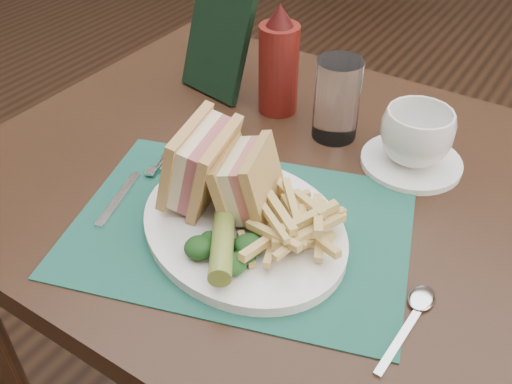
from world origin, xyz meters
TOP-DOWN VIEW (x-y plane):
  - floor at (0.00, 0.00)m, footprint 7.00×7.00m
  - table_main at (0.00, -0.50)m, footprint 0.90×0.75m
  - placemat at (0.03, -0.63)m, footprint 0.51×0.43m
  - plate at (0.04, -0.64)m, footprint 0.37×0.33m
  - sandwich_half_a at (-0.06, -0.63)m, footprint 0.10×0.13m
  - sandwich_half_b at (0.01, -0.62)m, footprint 0.10×0.11m
  - kale_garnish at (0.04, -0.70)m, footprint 0.11×0.08m
  - pickle_spear at (0.05, -0.70)m, footprint 0.09×0.12m
  - fries_pile at (0.11, -0.63)m, footprint 0.18×0.20m
  - fork at (-0.14, -0.65)m, footprint 0.08×0.17m
  - spoon at (0.27, -0.67)m, footprint 0.04×0.15m
  - saucer at (0.16, -0.38)m, footprint 0.19×0.19m
  - coffee_cup at (0.16, -0.38)m, footprint 0.13×0.13m
  - drinking_glass at (0.03, -0.37)m, footprint 0.09×0.09m
  - ketchup_bottle at (-0.09, -0.35)m, footprint 0.09×0.09m
  - check_presenter at (-0.21, -0.34)m, footprint 0.14×0.10m

SIDE VIEW (x-z plane):
  - floor at x=0.00m, z-range 0.00..0.00m
  - table_main at x=0.00m, z-range 0.00..0.75m
  - placemat at x=0.03m, z-range 0.75..0.75m
  - spoon at x=0.27m, z-range 0.75..0.76m
  - saucer at x=0.16m, z-range 0.75..0.76m
  - fork at x=-0.14m, z-range 0.75..0.76m
  - plate at x=0.04m, z-range 0.75..0.77m
  - kale_garnish at x=0.04m, z-range 0.77..0.79m
  - pickle_spear at x=0.05m, z-range 0.77..0.80m
  - fries_pile at x=0.11m, z-range 0.77..0.82m
  - coffee_cup at x=0.16m, z-range 0.76..0.84m
  - drinking_glass at x=0.03m, z-range 0.75..0.88m
  - sandwich_half_b at x=0.01m, z-range 0.77..0.87m
  - sandwich_half_a at x=-0.06m, z-range 0.77..0.88m
  - ketchup_bottle at x=-0.09m, z-range 0.75..0.94m
  - check_presenter at x=-0.21m, z-range 0.75..0.96m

